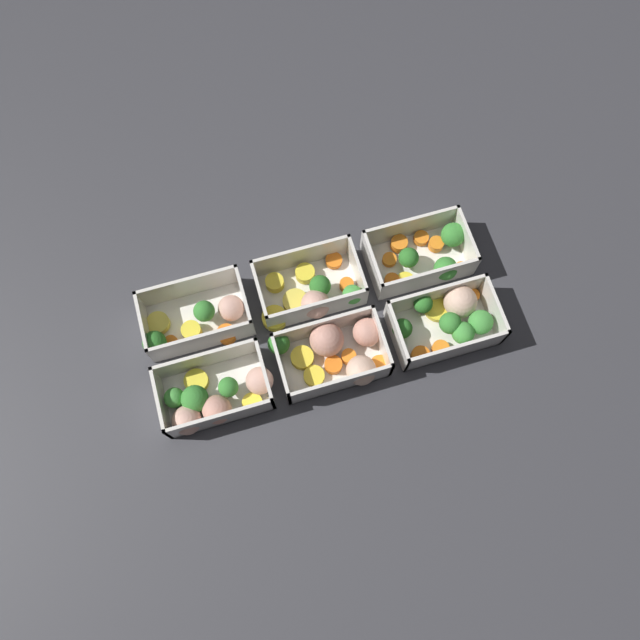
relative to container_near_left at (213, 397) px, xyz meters
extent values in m
plane|color=#38383D|center=(0.18, 0.07, -0.02)|extent=(4.00, 4.00, 0.00)
cube|color=silver|center=(0.00, 0.01, -0.02)|extent=(0.16, 0.10, 0.00)
cube|color=silver|center=(0.00, -0.04, 0.01)|extent=(0.16, 0.01, 0.06)
cube|color=silver|center=(0.00, 0.06, 0.01)|extent=(0.16, 0.01, 0.06)
cube|color=silver|center=(-0.07, 0.01, 0.01)|extent=(0.01, 0.10, 0.06)
cube|color=silver|center=(0.08, 0.01, 0.01)|extent=(0.01, 0.10, 0.06)
cylinder|color=#519448|center=(-0.05, 0.01, -0.01)|extent=(0.01, 0.01, 0.01)
sphere|color=#42933D|center=(-0.05, 0.01, 0.00)|extent=(0.03, 0.03, 0.03)
cylinder|color=#49883F|center=(0.02, 0.01, -0.01)|extent=(0.01, 0.01, 0.01)
sphere|color=#388433|center=(0.02, 0.01, 0.01)|extent=(0.03, 0.03, 0.03)
sphere|color=tan|center=(0.00, -0.02, 0.00)|extent=(0.05, 0.05, 0.04)
cylinder|color=yellow|center=(0.05, -0.02, -0.01)|extent=(0.04, 0.04, 0.01)
cylinder|color=#49883F|center=(-0.03, 0.00, -0.01)|extent=(0.01, 0.01, 0.01)
sphere|color=#388433|center=(-0.03, 0.00, 0.01)|extent=(0.04, 0.04, 0.04)
sphere|color=#D19E8C|center=(-0.04, -0.02, 0.00)|extent=(0.05, 0.05, 0.04)
sphere|color=#D19E8C|center=(0.07, 0.00, 0.00)|extent=(0.05, 0.05, 0.04)
cylinder|color=yellow|center=(-0.02, 0.03, -0.01)|extent=(0.05, 0.05, 0.01)
cube|color=silver|center=(0.18, 0.01, -0.02)|extent=(0.16, 0.10, 0.00)
cube|color=silver|center=(0.18, -0.04, 0.01)|extent=(0.16, 0.01, 0.06)
cube|color=silver|center=(0.18, 0.06, 0.01)|extent=(0.16, 0.01, 0.06)
cube|color=silver|center=(0.10, 0.01, 0.01)|extent=(0.01, 0.10, 0.06)
cube|color=silver|center=(0.26, 0.01, 0.01)|extent=(0.01, 0.10, 0.06)
cylinder|color=orange|center=(0.21, 0.00, -0.01)|extent=(0.02, 0.02, 0.02)
cylinder|color=orange|center=(0.25, -0.02, -0.01)|extent=(0.04, 0.04, 0.01)
cylinder|color=orange|center=(0.18, 0.00, -0.01)|extent=(0.03, 0.03, 0.01)
cylinder|color=yellow|center=(0.15, -0.01, -0.01)|extent=(0.04, 0.04, 0.01)
sphere|color=tan|center=(0.18, 0.03, 0.01)|extent=(0.07, 0.07, 0.05)
cylinder|color=yellow|center=(0.14, 0.02, -0.01)|extent=(0.05, 0.05, 0.01)
sphere|color=tan|center=(0.24, 0.03, 0.00)|extent=(0.05, 0.05, 0.04)
cylinder|color=#407A37|center=(0.11, 0.05, -0.01)|extent=(0.01, 0.01, 0.01)
sphere|color=#2D7228|center=(0.11, 0.05, 0.01)|extent=(0.03, 0.03, 0.03)
sphere|color=beige|center=(0.22, -0.02, 0.00)|extent=(0.06, 0.06, 0.04)
cube|color=silver|center=(0.36, 0.01, -0.02)|extent=(0.16, 0.10, 0.00)
cube|color=silver|center=(0.36, -0.04, 0.01)|extent=(0.16, 0.01, 0.06)
cube|color=silver|center=(0.36, 0.06, 0.01)|extent=(0.16, 0.01, 0.06)
cube|color=silver|center=(0.28, 0.01, 0.01)|extent=(0.01, 0.10, 0.06)
cube|color=silver|center=(0.43, 0.01, 0.01)|extent=(0.01, 0.10, 0.06)
sphere|color=beige|center=(0.39, 0.03, 0.01)|extent=(0.07, 0.07, 0.05)
cylinder|color=#519448|center=(0.41, 0.00, -0.01)|extent=(0.01, 0.01, 0.01)
sphere|color=#42933D|center=(0.41, 0.00, 0.01)|extent=(0.04, 0.04, 0.04)
cylinder|color=#49883F|center=(0.36, 0.01, -0.01)|extent=(0.01, 0.01, 0.02)
sphere|color=#388433|center=(0.36, 0.01, 0.01)|extent=(0.03, 0.03, 0.03)
cylinder|color=#519448|center=(0.38, -0.01, -0.01)|extent=(0.01, 0.01, 0.01)
sphere|color=#42933D|center=(0.38, -0.01, 0.01)|extent=(0.03, 0.03, 0.03)
cylinder|color=orange|center=(0.34, -0.02, -0.01)|extent=(0.04, 0.04, 0.01)
cylinder|color=orange|center=(0.31, -0.02, -0.01)|extent=(0.03, 0.03, 0.01)
cylinder|color=#407A37|center=(0.33, 0.05, -0.01)|extent=(0.01, 0.01, 0.02)
sphere|color=#2D7228|center=(0.33, 0.05, 0.01)|extent=(0.03, 0.03, 0.03)
cylinder|color=yellow|center=(0.36, 0.04, -0.01)|extent=(0.05, 0.05, 0.01)
cylinder|color=orange|center=(0.42, 0.04, -0.01)|extent=(0.02, 0.02, 0.01)
cylinder|color=#407A37|center=(0.29, 0.02, -0.01)|extent=(0.01, 0.01, 0.01)
sphere|color=#2D7228|center=(0.29, 0.02, 0.01)|extent=(0.03, 0.03, 0.03)
cube|color=silver|center=(0.00, 0.13, -0.02)|extent=(0.16, 0.10, 0.00)
cube|color=silver|center=(0.00, 0.08, 0.01)|extent=(0.16, 0.01, 0.06)
cube|color=silver|center=(0.00, 0.17, 0.01)|extent=(0.16, 0.01, 0.06)
cube|color=silver|center=(-0.07, 0.13, 0.01)|extent=(0.01, 0.10, 0.06)
cube|color=silver|center=(0.08, 0.13, 0.01)|extent=(0.01, 0.10, 0.06)
cylinder|color=#DBC647|center=(-0.06, 0.14, -0.01)|extent=(0.05, 0.05, 0.01)
sphere|color=#D19E8C|center=(0.06, 0.12, 0.00)|extent=(0.06, 0.06, 0.04)
cylinder|color=orange|center=(-0.04, 0.10, -0.01)|extent=(0.03, 0.03, 0.01)
cylinder|color=#49883F|center=(0.02, 0.13, -0.01)|extent=(0.01, 0.01, 0.02)
sphere|color=#388433|center=(0.02, 0.13, 0.01)|extent=(0.03, 0.03, 0.03)
cylinder|color=#407A37|center=(-0.06, 0.10, -0.01)|extent=(0.01, 0.01, 0.02)
sphere|color=#2D7228|center=(-0.06, 0.10, 0.01)|extent=(0.04, 0.04, 0.04)
cylinder|color=orange|center=(0.04, 0.09, -0.01)|extent=(0.04, 0.04, 0.01)
cylinder|color=yellow|center=(-0.01, 0.11, -0.01)|extent=(0.03, 0.03, 0.02)
cube|color=silver|center=(0.18, 0.13, -0.02)|extent=(0.16, 0.10, 0.00)
cube|color=silver|center=(0.18, 0.08, 0.01)|extent=(0.16, 0.01, 0.06)
cube|color=silver|center=(0.18, 0.17, 0.01)|extent=(0.16, 0.01, 0.06)
cube|color=silver|center=(0.10, 0.13, 0.01)|extent=(0.01, 0.10, 0.06)
cube|color=silver|center=(0.26, 0.13, 0.01)|extent=(0.01, 0.10, 0.06)
cylinder|color=#DBC647|center=(0.15, 0.11, -0.01)|extent=(0.05, 0.05, 0.01)
cylinder|color=#407A37|center=(0.19, 0.12, -0.01)|extent=(0.01, 0.01, 0.01)
sphere|color=#2D7228|center=(0.19, 0.12, 0.01)|extent=(0.03, 0.03, 0.03)
cylinder|color=orange|center=(0.24, 0.12, -0.01)|extent=(0.03, 0.03, 0.01)
sphere|color=#D19E8C|center=(0.18, 0.09, 0.00)|extent=(0.06, 0.06, 0.04)
cylinder|color=yellow|center=(0.12, 0.09, -0.01)|extent=(0.05, 0.05, 0.02)
cylinder|color=yellow|center=(0.13, 0.15, -0.01)|extent=(0.04, 0.04, 0.02)
cylinder|color=orange|center=(0.23, 0.16, -0.01)|extent=(0.03, 0.03, 0.01)
cylinder|color=yellow|center=(0.18, 0.15, -0.01)|extent=(0.03, 0.03, 0.02)
cylinder|color=#519448|center=(0.24, 0.09, -0.01)|extent=(0.01, 0.01, 0.01)
sphere|color=#42933D|center=(0.24, 0.09, 0.01)|extent=(0.03, 0.03, 0.03)
cube|color=silver|center=(0.36, 0.13, -0.02)|extent=(0.16, 0.10, 0.00)
cube|color=silver|center=(0.36, 0.08, 0.01)|extent=(0.16, 0.01, 0.06)
cube|color=silver|center=(0.36, 0.17, 0.01)|extent=(0.16, 0.01, 0.06)
cube|color=silver|center=(0.28, 0.13, 0.01)|extent=(0.01, 0.10, 0.06)
cube|color=silver|center=(0.43, 0.13, 0.01)|extent=(0.01, 0.10, 0.06)
cylinder|color=yellow|center=(0.33, 0.10, -0.01)|extent=(0.04, 0.04, 0.01)
cylinder|color=orange|center=(0.31, 0.14, -0.01)|extent=(0.03, 0.03, 0.01)
cylinder|color=orange|center=(0.42, 0.09, -0.01)|extent=(0.03, 0.03, 0.01)
cylinder|color=orange|center=(0.37, 0.16, -0.01)|extent=(0.02, 0.02, 0.01)
cylinder|color=#49883F|center=(0.42, 0.14, -0.01)|extent=(0.01, 0.01, 0.01)
sphere|color=#388433|center=(0.42, 0.14, 0.01)|extent=(0.04, 0.04, 0.04)
cylinder|color=orange|center=(0.31, 0.10, -0.01)|extent=(0.03, 0.03, 0.02)
cylinder|color=#407A37|center=(0.34, 0.13, -0.01)|extent=(0.01, 0.01, 0.01)
sphere|color=#2D7228|center=(0.34, 0.13, 0.00)|extent=(0.03, 0.03, 0.03)
cylinder|color=orange|center=(0.34, 0.16, -0.01)|extent=(0.03, 0.03, 0.02)
cylinder|color=#49883F|center=(0.39, 0.09, -0.01)|extent=(0.01, 0.01, 0.01)
sphere|color=#388433|center=(0.39, 0.09, 0.01)|extent=(0.04, 0.04, 0.04)
cylinder|color=orange|center=(0.39, 0.14, -0.01)|extent=(0.03, 0.03, 0.01)
camera|label=1|loc=(0.10, -0.22, 0.88)|focal=35.00mm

